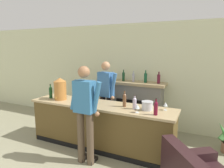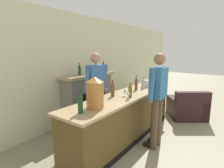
# 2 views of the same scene
# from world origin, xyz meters

# --- Properties ---
(wall_back_panel) EXTENTS (12.00, 0.07, 2.75)m
(wall_back_panel) POSITION_xyz_m (0.00, 4.48, 1.38)
(wall_back_panel) COLOR beige
(wall_back_panel) RESTS_ON ground_plane
(bar_counter) EXTENTS (3.16, 0.72, 0.95)m
(bar_counter) POSITION_xyz_m (-0.15, 2.88, 0.48)
(bar_counter) COLOR brown
(bar_counter) RESTS_ON ground_plane
(fireplace_stone) EXTENTS (1.63, 0.52, 1.56)m
(fireplace_stone) POSITION_xyz_m (0.14, 4.22, 0.64)
(fireplace_stone) COLOR gray
(fireplace_stone) RESTS_ON ground_plane
(person_customer) EXTENTS (0.66, 0.31, 1.80)m
(person_customer) POSITION_xyz_m (-0.09, 2.22, 1.00)
(person_customer) COLOR brown
(person_customer) RESTS_ON ground_plane
(person_bartender) EXTENTS (0.65, 0.36, 1.80)m
(person_bartender) POSITION_xyz_m (-0.34, 3.52, 1.00)
(person_bartender) COLOR black
(person_bartender) RESTS_ON ground_plane
(copper_dispenser) EXTENTS (0.28, 0.32, 0.50)m
(copper_dispenser) POSITION_xyz_m (-1.14, 2.83, 1.20)
(copper_dispenser) COLOR #B57233
(copper_dispenser) RESTS_ON bar_counter
(ice_bucket_steel) EXTENTS (0.22, 0.22, 0.17)m
(ice_bucket_steel) POSITION_xyz_m (0.85, 2.91, 1.04)
(ice_bucket_steel) COLOR silver
(ice_bucket_steel) RESTS_ON bar_counter
(wine_bottle_merlot_tall) EXTENTS (0.07, 0.07, 0.30)m
(wine_bottle_merlot_tall) POSITION_xyz_m (1.07, 2.69, 1.09)
(wine_bottle_merlot_tall) COLOR maroon
(wine_bottle_merlot_tall) RESTS_ON bar_counter
(wine_bottle_port_short) EXTENTS (0.08, 0.08, 0.33)m
(wine_bottle_port_short) POSITION_xyz_m (-1.44, 2.85, 1.10)
(wine_bottle_port_short) COLOR #18431D
(wine_bottle_port_short) RESTS_ON bar_counter
(wine_bottle_riesling_slim) EXTENTS (0.07, 0.07, 0.32)m
(wine_bottle_riesling_slim) POSITION_xyz_m (-0.41, 3.02, 1.10)
(wine_bottle_riesling_slim) COLOR brown
(wine_bottle_riesling_slim) RESTS_ON bar_counter
(wine_bottle_rose_blush) EXTENTS (0.08, 0.08, 0.28)m
(wine_bottle_rose_blush) POSITION_xyz_m (-0.24, 2.73, 1.08)
(wine_bottle_rose_blush) COLOR brown
(wine_bottle_rose_blush) RESTS_ON bar_counter
(wine_bottle_burgundy_dark) EXTENTS (0.07, 0.07, 0.27)m
(wine_bottle_burgundy_dark) POSITION_xyz_m (0.62, 2.87, 1.08)
(wine_bottle_burgundy_dark) COLOR #B4A5BE
(wine_bottle_burgundy_dark) RESTS_ON bar_counter
(wine_bottle_cabernet_heavy) EXTENTS (0.07, 0.07, 0.33)m
(wine_bottle_cabernet_heavy) POSITION_xyz_m (0.38, 2.93, 1.10)
(wine_bottle_cabernet_heavy) COLOR brown
(wine_bottle_cabernet_heavy) RESTS_ON bar_counter
(wine_glass_front_right) EXTENTS (0.09, 0.09, 0.16)m
(wine_glass_front_right) POSITION_xyz_m (0.74, 2.67, 1.07)
(wine_glass_front_right) COLOR silver
(wine_glass_front_right) RESTS_ON bar_counter
(wine_glass_near_bucket) EXTENTS (0.08, 0.08, 0.16)m
(wine_glass_near_bucket) POSITION_xyz_m (1.17, 3.04, 1.06)
(wine_glass_near_bucket) COLOR silver
(wine_glass_near_bucket) RESTS_ON bar_counter
(wine_glass_by_dispenser) EXTENTS (0.08, 0.08, 0.16)m
(wine_glass_by_dispenser) POSITION_xyz_m (-0.26, 2.83, 1.06)
(wine_glass_by_dispenser) COLOR silver
(wine_glass_by_dispenser) RESTS_ON bar_counter
(wine_glass_front_left) EXTENTS (0.08, 0.08, 0.17)m
(wine_glass_front_left) POSITION_xyz_m (-0.43, 2.65, 1.08)
(wine_glass_front_left) COLOR silver
(wine_glass_front_left) RESTS_ON bar_counter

